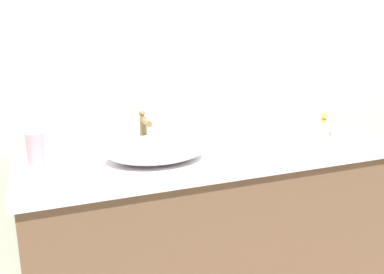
{
  "coord_description": "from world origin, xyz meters",
  "views": [
    {
      "loc": [
        -0.89,
        -1.14,
        1.36
      ],
      "look_at": [
        -0.27,
        0.38,
        0.93
      ],
      "focal_mm": 37.34,
      "sensor_mm": 36.0,
      "label": 1
    }
  ],
  "objects_px": {
    "lotion_bottle": "(36,148)",
    "sink_basin": "(156,149)",
    "soap_dispenser": "(323,130)",
    "folded_hand_towel": "(343,130)",
    "tissue_box": "(283,129)"
  },
  "relations": [
    {
      "from": "soap_dispenser",
      "to": "tissue_box",
      "type": "distance_m",
      "value": 0.2
    },
    {
      "from": "lotion_bottle",
      "to": "folded_hand_towel",
      "type": "distance_m",
      "value": 1.49
    },
    {
      "from": "sink_basin",
      "to": "soap_dispenser",
      "type": "bearing_deg",
      "value": -1.25
    },
    {
      "from": "sink_basin",
      "to": "folded_hand_towel",
      "type": "distance_m",
      "value": 1.03
    },
    {
      "from": "sink_basin",
      "to": "lotion_bottle",
      "type": "distance_m",
      "value": 0.47
    },
    {
      "from": "sink_basin",
      "to": "folded_hand_towel",
      "type": "relative_size",
      "value": 1.95
    },
    {
      "from": "lotion_bottle",
      "to": "sink_basin",
      "type": "bearing_deg",
      "value": -10.82
    },
    {
      "from": "soap_dispenser",
      "to": "tissue_box",
      "type": "bearing_deg",
      "value": 163.74
    },
    {
      "from": "lotion_bottle",
      "to": "folded_hand_towel",
      "type": "relative_size",
      "value": 0.77
    },
    {
      "from": "lotion_bottle",
      "to": "soap_dispenser",
      "type": "bearing_deg",
      "value": -4.69
    },
    {
      "from": "tissue_box",
      "to": "folded_hand_towel",
      "type": "distance_m",
      "value": 0.39
    },
    {
      "from": "sink_basin",
      "to": "tissue_box",
      "type": "relative_size",
      "value": 2.65
    },
    {
      "from": "sink_basin",
      "to": "lotion_bottle",
      "type": "relative_size",
      "value": 2.55
    },
    {
      "from": "folded_hand_towel",
      "to": "lotion_bottle",
      "type": "bearing_deg",
      "value": 178.83
    },
    {
      "from": "soap_dispenser",
      "to": "folded_hand_towel",
      "type": "distance_m",
      "value": 0.22
    }
  ]
}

